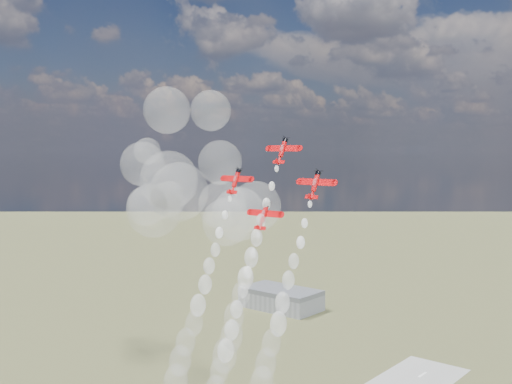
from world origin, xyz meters
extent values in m
cube|color=gray|center=(-120.00, 180.00, 5.00)|extent=(50.00, 28.00, 10.00)
cube|color=#595B60|center=(-120.00, 180.00, 11.50)|extent=(50.00, 28.00, 3.00)
cylinder|color=red|center=(15.05, 4.26, 103.14)|extent=(1.22, 3.02, 4.63)
cylinder|color=black|center=(15.05, 5.29, 105.35)|extent=(1.40, 1.63, 1.38)
cube|color=red|center=(15.05, 4.65, 103.25)|extent=(10.64, 0.91, 1.66)
cube|color=white|center=(12.17, 4.74, 103.20)|extent=(4.19, 0.23, 0.45)
cube|color=white|center=(17.93, 4.74, 103.20)|extent=(4.19, 0.23, 0.45)
cube|color=red|center=(15.05, 2.48, 99.64)|extent=(3.84, 0.50, 0.91)
cube|color=red|center=(15.05, 1.82, 99.75)|extent=(0.12, 1.82, 1.65)
ellipsoid|color=silver|center=(15.05, 3.79, 103.26)|extent=(0.96, 1.69, 2.32)
cone|color=red|center=(15.05, 2.86, 100.23)|extent=(1.22, 2.06, 2.57)
cylinder|color=red|center=(1.67, 0.31, 94.65)|extent=(1.22, 3.02, 4.63)
cylinder|color=black|center=(1.67, 1.34, 96.87)|extent=(1.40, 1.63, 1.38)
cube|color=red|center=(1.67, 0.70, 94.76)|extent=(10.64, 0.91, 1.66)
cube|color=white|center=(-1.21, 0.79, 94.72)|extent=(4.19, 0.23, 0.45)
cube|color=white|center=(4.55, 0.79, 94.72)|extent=(4.19, 0.23, 0.45)
cube|color=red|center=(1.67, -1.47, 91.15)|extent=(3.84, 0.50, 0.91)
cube|color=red|center=(1.67, -2.13, 91.27)|extent=(0.12, 1.82, 1.65)
ellipsoid|color=silver|center=(1.67, -0.16, 94.78)|extent=(0.96, 1.69, 2.32)
cone|color=red|center=(1.67, -1.09, 91.74)|extent=(1.22, 2.06, 2.57)
cylinder|color=red|center=(28.42, 0.31, 94.65)|extent=(1.22, 3.02, 4.63)
cylinder|color=black|center=(28.42, 1.34, 96.87)|extent=(1.40, 1.63, 1.38)
cube|color=red|center=(28.42, 0.70, 94.76)|extent=(10.64, 0.91, 1.66)
cube|color=white|center=(25.54, 0.79, 94.72)|extent=(4.19, 0.23, 0.45)
cube|color=white|center=(31.30, 0.79, 94.72)|extent=(4.19, 0.23, 0.45)
cube|color=red|center=(28.42, -1.47, 91.15)|extent=(3.84, 0.50, 0.91)
cube|color=red|center=(28.42, -2.13, 91.27)|extent=(0.12, 1.82, 1.65)
ellipsoid|color=silver|center=(28.42, -0.16, 94.78)|extent=(0.96, 1.69, 2.32)
cone|color=red|center=(28.42, -1.09, 91.74)|extent=(1.22, 2.06, 2.57)
cylinder|color=red|center=(15.05, -3.64, 86.17)|extent=(1.22, 3.02, 4.63)
cylinder|color=black|center=(15.05, -2.61, 88.38)|extent=(1.40, 1.63, 1.38)
cube|color=red|center=(15.05, -3.25, 86.27)|extent=(10.64, 0.91, 1.66)
cube|color=white|center=(12.17, -3.16, 86.23)|extent=(4.19, 0.23, 0.45)
cube|color=white|center=(17.93, -3.16, 86.23)|extent=(4.19, 0.23, 0.45)
cube|color=red|center=(15.05, -5.41, 82.66)|extent=(3.84, 0.50, 0.91)
cube|color=red|center=(15.05, -6.08, 82.78)|extent=(0.12, 1.82, 1.65)
ellipsoid|color=silver|center=(15.05, -4.11, 86.29)|extent=(0.96, 1.69, 2.32)
cone|color=red|center=(15.05, -5.04, 83.26)|extent=(1.22, 2.06, 2.57)
sphere|color=white|center=(14.93, 1.73, 97.82)|extent=(1.03, 1.03, 1.03)
sphere|color=white|center=(15.03, -0.45, 93.30)|extent=(1.44, 1.44, 1.44)
sphere|color=white|center=(14.87, -2.52, 88.69)|extent=(1.86, 1.86, 1.86)
sphere|color=white|center=(14.79, -4.67, 84.36)|extent=(2.28, 2.28, 2.28)
sphere|color=white|center=(14.73, -6.36, 80.16)|extent=(2.70, 2.70, 2.70)
sphere|color=white|center=(14.94, -8.70, 75.40)|extent=(3.12, 3.12, 3.12)
sphere|color=white|center=(15.14, -11.19, 70.49)|extent=(3.53, 3.53, 3.53)
sphere|color=white|center=(14.66, -12.56, 66.26)|extent=(3.95, 3.95, 3.95)
sphere|color=white|center=(14.67, -15.12, 61.33)|extent=(4.37, 4.37, 4.37)
sphere|color=white|center=(15.60, -17.01, 56.93)|extent=(4.79, 4.79, 4.79)
sphere|color=white|center=(14.85, -18.71, 52.43)|extent=(5.21, 5.21, 5.21)
sphere|color=white|center=(1.64, -2.22, 89.35)|extent=(1.03, 1.03, 1.03)
sphere|color=white|center=(1.60, -4.20, 85.02)|extent=(1.44, 1.44, 1.44)
sphere|color=white|center=(1.65, -6.55, 80.35)|extent=(1.86, 1.86, 1.86)
sphere|color=white|center=(1.78, -8.23, 75.87)|extent=(2.28, 2.28, 2.28)
sphere|color=white|center=(1.43, -10.35, 71.71)|extent=(2.70, 2.70, 2.70)
sphere|color=white|center=(2.01, -12.47, 67.13)|extent=(3.12, 3.12, 3.12)
sphere|color=white|center=(1.68, -14.81, 61.93)|extent=(3.53, 3.53, 3.53)
sphere|color=white|center=(1.91, -16.53, 57.49)|extent=(3.95, 3.95, 3.95)
sphere|color=white|center=(1.41, -19.19, 53.06)|extent=(4.37, 4.37, 4.37)
sphere|color=white|center=(1.88, -21.54, 48.85)|extent=(4.79, 4.79, 4.79)
sphere|color=white|center=(2.00, -23.21, 44.04)|extent=(5.21, 5.21, 5.21)
sphere|color=white|center=(28.47, -2.19, 89.40)|extent=(1.03, 1.03, 1.03)
sphere|color=white|center=(28.44, -4.39, 84.84)|extent=(1.44, 1.44, 1.44)
sphere|color=white|center=(28.62, -6.23, 80.31)|extent=(1.86, 1.86, 1.86)
sphere|color=white|center=(28.22, -8.53, 76.00)|extent=(2.28, 2.28, 2.28)
sphere|color=white|center=(28.16, -10.55, 71.69)|extent=(2.70, 2.70, 2.70)
sphere|color=white|center=(28.20, -12.94, 66.66)|extent=(3.12, 3.12, 3.12)
sphere|color=white|center=(28.34, -14.64, 61.93)|extent=(3.53, 3.53, 3.53)
sphere|color=white|center=(28.09, -16.99, 57.87)|extent=(3.95, 3.95, 3.95)
sphere|color=white|center=(27.89, -18.80, 53.40)|extent=(4.37, 4.37, 4.37)
sphere|color=white|center=(28.08, -20.50, 49.24)|extent=(4.79, 4.79, 4.79)
sphere|color=white|center=(15.14, -6.15, 80.91)|extent=(1.03, 1.03, 1.03)
sphere|color=white|center=(15.11, -8.25, 76.32)|extent=(1.44, 1.44, 1.44)
sphere|color=white|center=(15.05, -10.26, 71.71)|extent=(1.86, 1.86, 1.86)
sphere|color=white|center=(14.99, -12.13, 67.38)|extent=(2.28, 2.28, 2.28)
sphere|color=white|center=(15.27, -14.79, 63.19)|extent=(2.70, 2.70, 2.70)
sphere|color=white|center=(15.22, -16.58, 58.34)|extent=(3.12, 3.12, 3.12)
sphere|color=white|center=(14.98, -18.50, 53.61)|extent=(3.53, 3.53, 3.53)
sphere|color=white|center=(15.08, -20.87, 49.31)|extent=(3.95, 3.95, 3.95)
sphere|color=white|center=(-55.08, 26.25, 91.61)|extent=(21.88, 21.88, 21.88)
sphere|color=white|center=(-35.11, 32.82, 98.40)|extent=(15.87, 15.87, 15.87)
sphere|color=white|center=(-30.21, 28.68, 83.51)|extent=(17.22, 17.22, 17.22)
sphere|color=white|center=(-61.67, 31.41, 83.75)|extent=(14.20, 14.20, 14.20)
sphere|color=white|center=(-60.65, 20.26, 82.09)|extent=(15.20, 15.20, 15.20)
sphere|color=white|center=(-31.93, 24.88, 116.33)|extent=(14.04, 14.04, 14.04)
sphere|color=white|center=(-49.55, 20.63, 117.01)|extent=(16.87, 16.87, 16.87)
sphere|color=white|center=(-64.69, 21.69, 97.51)|extent=(16.85, 16.85, 16.85)
sphere|color=white|center=(-57.60, 21.01, 80.56)|extent=(20.42, 20.42, 20.42)
sphere|color=white|center=(-11.41, 24.52, 84.44)|extent=(16.63, 16.63, 16.63)
sphere|color=white|center=(-22.99, 22.97, 78.62)|extent=(16.32, 16.32, 16.32)
sphere|color=white|center=(-15.02, 20.49, 82.04)|extent=(17.55, 17.55, 17.55)
sphere|color=white|center=(-48.96, 25.71, 87.61)|extent=(21.62, 21.62, 21.62)
sphere|color=white|center=(-63.83, 23.31, 102.41)|extent=(10.11, 10.11, 10.11)
camera|label=1|loc=(112.88, -124.08, 102.77)|focal=42.00mm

